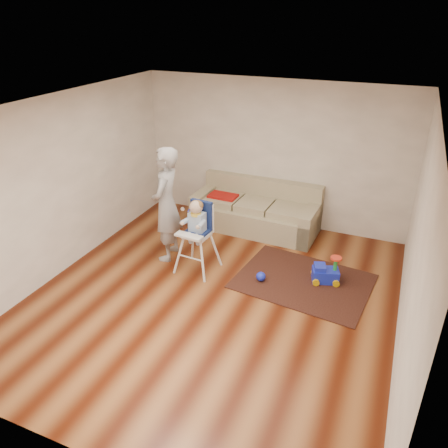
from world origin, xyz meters
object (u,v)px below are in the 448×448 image
at_px(sofa, 255,207).
at_px(high_chair, 197,237).
at_px(toy_ball, 261,277).
at_px(adult, 166,205).
at_px(side_table, 214,205).
at_px(ride_on_toy, 326,269).

bearing_deg(sofa, high_chair, -100.07).
xyz_separation_m(sofa, high_chair, (-0.36, -1.70, 0.13)).
bearing_deg(toy_ball, adult, 175.41).
distance_m(toy_ball, adult, 1.88).
distance_m(side_table, high_chair, 1.94).
height_order(side_table, high_chair, high_chair).
height_order(ride_on_toy, toy_ball, ride_on_toy).
xyz_separation_m(toy_ball, adult, (-1.67, 0.13, 0.86)).
xyz_separation_m(side_table, high_chair, (0.54, -1.84, 0.31)).
distance_m(ride_on_toy, high_chair, 2.03).
relative_size(sofa, high_chair, 1.95).
distance_m(sofa, toy_ball, 1.82).
bearing_deg(sofa, toy_ball, -65.63).
bearing_deg(ride_on_toy, side_table, 132.36).
bearing_deg(high_chair, ride_on_toy, 16.56).
distance_m(sofa, high_chair, 1.75).
relative_size(sofa, ride_on_toy, 5.45).
bearing_deg(ride_on_toy, adult, 167.29).
bearing_deg(adult, sofa, 136.25).
height_order(side_table, adult, adult).
bearing_deg(sofa, side_table, 173.44).
distance_m(side_table, adult, 1.79).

